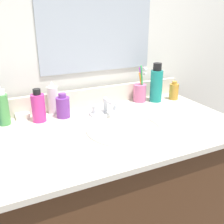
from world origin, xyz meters
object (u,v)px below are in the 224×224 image
at_px(bottle_soap_pink, 38,107).
at_px(cup_pink, 140,92).
at_px(bottle_toner_green, 3,109).
at_px(bottle_mouthwash_teal, 156,84).
at_px(bottle_oil_amber, 174,91).
at_px(faucet, 106,108).
at_px(bottle_lotion_white, 53,99).
at_px(bottle_cream_purple, 63,107).
at_px(soap_bar, 23,116).

height_order(bottle_soap_pink, cup_pink, cup_pink).
bearing_deg(bottle_toner_green, cup_pink, 1.19).
relative_size(bottle_mouthwash_teal, bottle_soap_pink, 1.39).
relative_size(bottle_oil_amber, cup_pink, 0.51).
bearing_deg(faucet, bottle_oil_amber, 5.76).
bearing_deg(bottle_mouthwash_teal, bottle_toner_green, 178.50).
bearing_deg(cup_pink, bottle_mouthwash_teal, -23.59).
distance_m(bottle_mouthwash_teal, bottle_soap_pink, 0.63).
height_order(faucet, cup_pink, cup_pink).
distance_m(bottle_toner_green, cup_pink, 0.69).
height_order(faucet, bottle_mouthwash_teal, bottle_mouthwash_teal).
bearing_deg(faucet, cup_pink, 20.82).
bearing_deg(bottle_lotion_white, bottle_soap_pink, -137.75).
relative_size(bottle_mouthwash_teal, bottle_toner_green, 1.32).
height_order(bottle_cream_purple, bottle_toner_green, bottle_toner_green).
relative_size(bottle_cream_purple, soap_bar, 1.81).
relative_size(bottle_mouthwash_teal, bottle_cream_purple, 1.81).
height_order(bottle_soap_pink, bottle_toner_green, bottle_toner_green).
relative_size(bottle_cream_purple, bottle_oil_amber, 1.14).
relative_size(faucet, bottle_toner_green, 1.01).
distance_m(faucet, bottle_oil_amber, 0.44).
bearing_deg(soap_bar, bottle_soap_pink, -45.61).
distance_m(bottle_soap_pink, bottle_toner_green, 0.15).
distance_m(bottle_cream_purple, bottle_toner_green, 0.26).
bearing_deg(bottle_oil_amber, faucet, -174.24).
bearing_deg(bottle_cream_purple, cup_pink, 5.74).
height_order(bottle_oil_amber, bottle_toner_green, bottle_toner_green).
height_order(bottle_cream_purple, bottle_soap_pink, bottle_soap_pink).
relative_size(bottle_cream_purple, bottle_lotion_white, 0.73).
bearing_deg(bottle_soap_pink, cup_pink, 4.49).
xyz_separation_m(bottle_mouthwash_teal, bottle_lotion_white, (-0.55, 0.07, -0.02)).
distance_m(bottle_soap_pink, soap_bar, 0.11).
relative_size(bottle_toner_green, bottle_lotion_white, 1.00).
xyz_separation_m(bottle_mouthwash_teal, bottle_cream_purple, (-0.52, -0.01, -0.04)).
height_order(faucet, bottle_lotion_white, bottle_lotion_white).
relative_size(bottle_cream_purple, bottle_toner_green, 0.73).
distance_m(bottle_mouthwash_teal, bottle_lotion_white, 0.55).
height_order(bottle_soap_pink, bottle_lotion_white, bottle_lotion_white).
xyz_separation_m(bottle_cream_purple, soap_bar, (-0.18, 0.07, -0.04)).
bearing_deg(bottle_mouthwash_teal, bottle_cream_purple, -178.95).
height_order(bottle_toner_green, soap_bar, bottle_toner_green).
bearing_deg(bottle_soap_pink, bottle_mouthwash_teal, 0.78).
relative_size(bottle_mouthwash_teal, bottle_oil_amber, 2.05).
distance_m(faucet, cup_pink, 0.26).
distance_m(bottle_toner_green, bottle_lotion_white, 0.23).
distance_m(faucet, bottle_mouthwash_teal, 0.33).
distance_m(bottle_soap_pink, cup_pink, 0.55).
distance_m(bottle_soap_pink, bottle_lotion_white, 0.11).
height_order(bottle_cream_purple, cup_pink, cup_pink).
bearing_deg(soap_bar, bottle_mouthwash_teal, -4.74).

